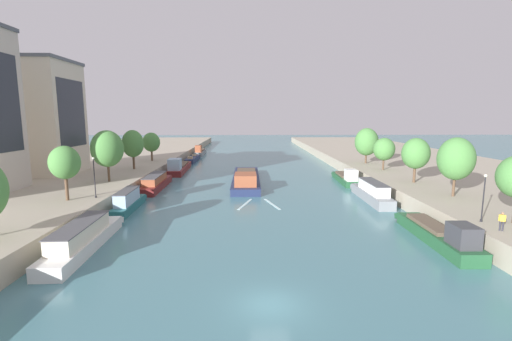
{
  "coord_description": "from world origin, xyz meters",
  "views": [
    {
      "loc": [
        -1.34,
        -20.63,
        11.74
      ],
      "look_at": [
        0.0,
        42.58,
        1.97
      ],
      "focal_mm": 24.89,
      "sensor_mm": 36.0,
      "label": 1
    }
  ],
  "objects_px": {
    "moored_boat_left_second": "(156,182)",
    "moored_boat_right_near": "(372,192)",
    "tree_left_past_mid": "(133,144)",
    "lamppost_left_bank": "(94,176)",
    "tree_right_distant": "(367,142)",
    "moored_boat_left_lone": "(83,238)",
    "moored_boat_right_far": "(438,234)",
    "lamppost_right_bank": "(484,196)",
    "person_on_quay": "(502,220)",
    "barge_midriver": "(246,179)",
    "tree_left_far": "(151,142)",
    "tree_left_nearest": "(65,163)",
    "moored_boat_right_midway": "(346,178)",
    "tree_right_midway": "(416,154)",
    "tree_right_by_lamp": "(456,159)",
    "moored_boat_left_end": "(128,201)",
    "tree_right_nearest": "(384,149)",
    "tree_left_midway": "(107,149)",
    "moored_boat_left_gap_after": "(200,152)",
    "moored_boat_left_upstream": "(179,167)",
    "moored_boat_left_far": "(193,159)"
  },
  "relations": [
    {
      "from": "moored_boat_left_second",
      "to": "moored_boat_right_near",
      "type": "xyz_separation_m",
      "value": [
        32.29,
        -8.9,
        0.15
      ]
    },
    {
      "from": "tree_left_past_mid",
      "to": "lamppost_left_bank",
      "type": "xyz_separation_m",
      "value": [
        2.83,
        -23.17,
        -1.96
      ]
    },
    {
      "from": "tree_right_distant",
      "to": "moored_boat_left_lone",
      "type": "bearing_deg",
      "value": -132.98
    },
    {
      "from": "moored_boat_right_far",
      "to": "moored_boat_right_near",
      "type": "distance_m",
      "value": 16.81
    },
    {
      "from": "lamppost_right_bank",
      "to": "person_on_quay",
      "type": "height_order",
      "value": "lamppost_right_bank"
    },
    {
      "from": "barge_midriver",
      "to": "tree_left_far",
      "type": "relative_size",
      "value": 3.91
    },
    {
      "from": "tree_left_nearest",
      "to": "tree_right_distant",
      "type": "xyz_separation_m",
      "value": [
        44.95,
        31.47,
        0.0
      ]
    },
    {
      "from": "barge_midriver",
      "to": "lamppost_right_bank",
      "type": "height_order",
      "value": "lamppost_right_bank"
    },
    {
      "from": "moored_boat_right_midway",
      "to": "tree_right_midway",
      "type": "distance_m",
      "value": 14.36
    },
    {
      "from": "moored_boat_right_midway",
      "to": "tree_right_by_lamp",
      "type": "distance_m",
      "value": 22.5
    },
    {
      "from": "moored_boat_left_end",
      "to": "tree_right_nearest",
      "type": "height_order",
      "value": "tree_right_nearest"
    },
    {
      "from": "tree_right_distant",
      "to": "lamppost_right_bank",
      "type": "bearing_deg",
      "value": -93.82
    },
    {
      "from": "tree_left_past_mid",
      "to": "tree_left_far",
      "type": "distance_m",
      "value": 12.05
    },
    {
      "from": "moored_boat_left_second",
      "to": "tree_right_distant",
      "type": "distance_m",
      "value": 42.23
    },
    {
      "from": "tree_left_past_mid",
      "to": "person_on_quay",
      "type": "distance_m",
      "value": 55.84
    },
    {
      "from": "tree_right_nearest",
      "to": "tree_right_distant",
      "type": "distance_m",
      "value": 9.19
    },
    {
      "from": "barge_midriver",
      "to": "tree_right_nearest",
      "type": "xyz_separation_m",
      "value": [
        24.68,
        1.45,
        4.98
      ]
    },
    {
      "from": "tree_right_by_lamp",
      "to": "tree_left_nearest",
      "type": "bearing_deg",
      "value": -178.62
    },
    {
      "from": "moored_boat_left_second",
      "to": "tree_right_nearest",
      "type": "bearing_deg",
      "value": 8.13
    },
    {
      "from": "tree_left_far",
      "to": "tree_right_by_lamp",
      "type": "relative_size",
      "value": 0.86
    },
    {
      "from": "tree_right_by_lamp",
      "to": "tree_right_nearest",
      "type": "bearing_deg",
      "value": 91.36
    },
    {
      "from": "moored_boat_right_near",
      "to": "tree_left_midway",
      "type": "height_order",
      "value": "tree_left_midway"
    },
    {
      "from": "moored_boat_left_end",
      "to": "tree_left_past_mid",
      "type": "xyz_separation_m",
      "value": [
        -5.85,
        20.94,
        5.63
      ]
    },
    {
      "from": "moored_boat_right_near",
      "to": "tree_right_by_lamp",
      "type": "bearing_deg",
      "value": -41.59
    },
    {
      "from": "moored_boat_left_end",
      "to": "moored_boat_left_gap_after",
      "type": "height_order",
      "value": "moored_boat_left_gap_after"
    },
    {
      "from": "tree_right_midway",
      "to": "moored_boat_left_gap_after",
      "type": "bearing_deg",
      "value": 124.65
    },
    {
      "from": "lamppost_left_bank",
      "to": "moored_boat_left_gap_after",
      "type": "bearing_deg",
      "value": 86.86
    },
    {
      "from": "lamppost_right_bank",
      "to": "person_on_quay",
      "type": "xyz_separation_m",
      "value": [
        -0.02,
        -2.62,
        -1.5
      ]
    },
    {
      "from": "moored_boat_left_end",
      "to": "tree_right_by_lamp",
      "type": "height_order",
      "value": "tree_right_by_lamp"
    },
    {
      "from": "moored_boat_right_far",
      "to": "tree_right_by_lamp",
      "type": "height_order",
      "value": "tree_right_by_lamp"
    },
    {
      "from": "tree_right_by_lamp",
      "to": "tree_left_far",
      "type": "bearing_deg",
      "value": 142.28
    },
    {
      "from": "lamppost_left_bank",
      "to": "moored_boat_left_upstream",
      "type": "bearing_deg",
      "value": 84.18
    },
    {
      "from": "moored_boat_left_lone",
      "to": "moored_boat_left_upstream",
      "type": "relative_size",
      "value": 0.83
    },
    {
      "from": "moored_boat_left_upstream",
      "to": "person_on_quay",
      "type": "bearing_deg",
      "value": -51.9
    },
    {
      "from": "lamppost_right_bank",
      "to": "barge_midriver",
      "type": "bearing_deg",
      "value": 125.91
    },
    {
      "from": "tree_right_midway",
      "to": "lamppost_left_bank",
      "type": "relative_size",
      "value": 1.34
    },
    {
      "from": "tree_right_by_lamp",
      "to": "lamppost_right_bank",
      "type": "distance_m",
      "value": 11.11
    },
    {
      "from": "moored_boat_left_far",
      "to": "tree_left_far",
      "type": "height_order",
      "value": "tree_left_far"
    },
    {
      "from": "tree_right_midway",
      "to": "moored_boat_left_end",
      "type": "bearing_deg",
      "value": -170.26
    },
    {
      "from": "moored_boat_left_gap_after",
      "to": "person_on_quay",
      "type": "relative_size",
      "value": 8.15
    },
    {
      "from": "barge_midriver",
      "to": "lamppost_left_bank",
      "type": "distance_m",
      "value": 26.74
    },
    {
      "from": "tree_right_by_lamp",
      "to": "moored_boat_left_lone",
      "type": "bearing_deg",
      "value": -164.19
    },
    {
      "from": "moored_boat_left_upstream",
      "to": "tree_left_midway",
      "type": "height_order",
      "value": "tree_left_midway"
    },
    {
      "from": "tree_right_nearest",
      "to": "tree_left_past_mid",
      "type": "bearing_deg",
      "value": 177.4
    },
    {
      "from": "moored_boat_left_second",
      "to": "moored_boat_left_upstream",
      "type": "bearing_deg",
      "value": 88.99
    },
    {
      "from": "tree_right_by_lamp",
      "to": "lamppost_right_bank",
      "type": "height_order",
      "value": "tree_right_by_lamp"
    },
    {
      "from": "moored_boat_left_gap_after",
      "to": "lamppost_left_bank",
      "type": "height_order",
      "value": "lamppost_left_bank"
    },
    {
      "from": "tree_left_nearest",
      "to": "tree_left_midway",
      "type": "xyz_separation_m",
      "value": [
        0.19,
        11.84,
        0.5
      ]
    },
    {
      "from": "moored_boat_left_lone",
      "to": "lamppost_right_bank",
      "type": "relative_size",
      "value": 3.2
    },
    {
      "from": "tree_left_past_mid",
      "to": "lamppost_left_bank",
      "type": "distance_m",
      "value": 23.42
    }
  ]
}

